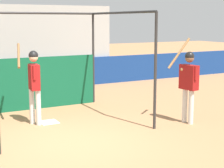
# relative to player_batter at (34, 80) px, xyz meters

# --- Properties ---
(ground_plane) EXTENTS (60.00, 60.00, 0.00)m
(ground_plane) POSITION_rel_player_batter_xyz_m (0.31, -1.78, -1.14)
(ground_plane) COLOR #A8754C
(outfield_wall) EXTENTS (24.00, 0.12, 1.12)m
(outfield_wall) POSITION_rel_player_batter_xyz_m (0.31, 4.68, -0.58)
(outfield_wall) COLOR navy
(outfield_wall) RESTS_ON ground
(batting_cage) EXTENTS (3.76, 3.47, 2.84)m
(batting_cage) POSITION_rel_player_batter_xyz_m (0.58, 1.10, 0.08)
(batting_cage) COLOR #282828
(batting_cage) RESTS_ON ground
(home_plate) EXTENTS (0.44, 0.44, 0.02)m
(home_plate) POSITION_rel_player_batter_xyz_m (0.36, -0.01, -1.13)
(home_plate) COLOR white
(home_plate) RESTS_ON ground
(player_batter) EXTENTS (0.55, 0.91, 2.02)m
(player_batter) POSITION_rel_player_batter_xyz_m (0.00, 0.00, 0.00)
(player_batter) COLOR silver
(player_batter) RESTS_ON ground
(player_waiting) EXTENTS (0.57, 0.81, 2.16)m
(player_waiting) POSITION_rel_player_batter_xyz_m (3.47, -1.74, -0.02)
(player_waiting) COLOR silver
(player_waiting) RESTS_ON ground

